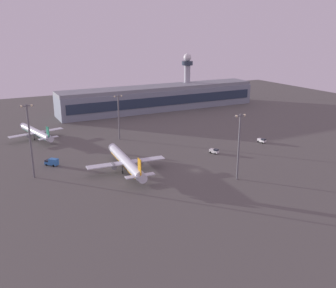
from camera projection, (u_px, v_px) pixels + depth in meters
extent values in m
plane|color=#56544F|center=(196.00, 170.00, 150.17)|extent=(416.00, 416.00, 0.00)
cube|color=gray|center=(160.00, 99.00, 262.85)|extent=(141.13, 22.00, 14.00)
cube|color=#263347|center=(167.00, 101.00, 253.14)|extent=(135.48, 0.40, 6.16)
cube|color=gray|center=(160.00, 88.00, 260.45)|extent=(141.13, 19.80, 2.40)
cylinder|color=#A8A8B2|center=(187.00, 85.00, 276.75)|extent=(4.40, 4.40, 28.86)
cylinder|color=#2D3847|center=(187.00, 63.00, 272.09)|extent=(8.00, 8.00, 3.00)
sphere|color=silver|center=(187.00, 57.00, 270.91)|extent=(5.60, 5.60, 5.60)
cylinder|color=silver|center=(126.00, 161.00, 148.75)|extent=(6.21, 35.47, 3.73)
cone|color=silver|center=(113.00, 148.00, 165.28)|extent=(3.70, 2.60, 3.54)
cone|color=silver|center=(142.00, 178.00, 132.05)|extent=(3.54, 2.98, 3.35)
cube|color=silver|center=(126.00, 162.00, 147.95)|extent=(31.57, 6.13, 0.34)
cube|color=silver|center=(140.00, 176.00, 133.63)|extent=(10.92, 3.11, 0.34)
cube|color=orange|center=(140.00, 167.00, 133.01)|extent=(0.52, 3.15, 6.37)
cylinder|color=slate|center=(113.00, 166.00, 146.11)|extent=(2.40, 3.67, 2.16)
cylinder|color=slate|center=(139.00, 162.00, 150.19)|extent=(2.40, 3.67, 2.16)
cube|color=orange|center=(126.00, 164.00, 149.05)|extent=(5.64, 32.63, 0.35)
cylinder|color=#333338|center=(118.00, 157.00, 159.18)|extent=(0.27, 0.27, 3.48)
cylinder|color=black|center=(118.00, 161.00, 159.69)|extent=(0.47, 1.10, 1.08)
cylinder|color=#333338|center=(122.00, 168.00, 146.29)|extent=(0.27, 0.27, 3.48)
cylinder|color=black|center=(123.00, 172.00, 146.80)|extent=(0.47, 1.10, 1.08)
cylinder|color=#333338|center=(133.00, 167.00, 147.93)|extent=(0.27, 0.27, 3.48)
cylinder|color=black|center=(133.00, 171.00, 148.43)|extent=(0.47, 1.10, 1.08)
cylinder|color=silver|center=(36.00, 132.00, 192.60)|extent=(10.64, 31.23, 3.31)
cone|color=silver|center=(23.00, 126.00, 204.66)|extent=(3.55, 2.78, 3.14)
cone|color=silver|center=(50.00, 139.00, 180.43)|extent=(3.47, 3.07, 2.98)
cube|color=silver|center=(37.00, 133.00, 192.03)|extent=(27.89, 9.99, 0.30)
cube|color=silver|center=(49.00, 138.00, 181.57)|extent=(9.80, 4.30, 0.30)
cube|color=#146B4C|center=(48.00, 132.00, 180.98)|extent=(0.91, 2.77, 5.66)
cylinder|color=slate|center=(27.00, 135.00, 189.20)|extent=(2.60, 3.50, 1.92)
cylinder|color=slate|center=(46.00, 132.00, 195.21)|extent=(2.60, 3.50, 1.92)
cube|color=#146B4C|center=(36.00, 134.00, 192.87)|extent=(9.73, 28.72, 0.31)
cylinder|color=#333338|center=(29.00, 131.00, 200.29)|extent=(0.24, 0.24, 3.09)
cylinder|color=black|center=(29.00, 134.00, 200.74)|extent=(0.57, 1.01, 0.96)
cylinder|color=#333338|center=(34.00, 136.00, 190.28)|extent=(0.24, 0.24, 3.09)
cylinder|color=black|center=(34.00, 139.00, 190.74)|extent=(0.57, 1.01, 0.96)
cylinder|color=#333338|center=(41.00, 135.00, 192.69)|extent=(0.24, 0.24, 3.09)
cylinder|color=black|center=(42.00, 138.00, 193.14)|extent=(0.57, 1.01, 0.96)
cube|color=white|center=(263.00, 141.00, 185.79)|extent=(2.29, 2.37, 1.10)
cube|color=#1E232D|center=(263.00, 139.00, 185.52)|extent=(2.09, 2.10, 0.70)
cube|color=white|center=(260.00, 140.00, 187.21)|extent=(2.25, 2.66, 1.40)
cylinder|color=black|center=(265.00, 142.00, 186.20)|extent=(0.43, 0.93, 0.90)
cylinder|color=black|center=(262.00, 143.00, 185.25)|extent=(0.43, 0.93, 0.90)
cylinder|color=black|center=(261.00, 141.00, 188.28)|extent=(0.43, 0.93, 0.90)
cylinder|color=black|center=(258.00, 141.00, 187.33)|extent=(0.43, 0.93, 0.90)
cube|color=#3372BF|center=(49.00, 163.00, 155.78)|extent=(3.62, 3.65, 1.20)
cube|color=#1E232D|center=(49.00, 161.00, 155.50)|extent=(3.26, 3.28, 0.70)
cube|color=#3372BF|center=(54.00, 162.00, 154.71)|extent=(4.11, 4.22, 2.60)
cylinder|color=black|center=(47.00, 165.00, 155.15)|extent=(0.82, 0.87, 0.90)
cylinder|color=black|center=(50.00, 163.00, 157.02)|extent=(0.82, 0.87, 0.90)
cylinder|color=black|center=(54.00, 166.00, 153.93)|extent=(0.82, 0.87, 0.90)
cylinder|color=black|center=(57.00, 164.00, 155.80)|extent=(0.82, 0.87, 0.90)
cube|color=white|center=(216.00, 152.00, 169.76)|extent=(2.65, 2.71, 1.10)
cube|color=#1E232D|center=(216.00, 150.00, 169.50)|extent=(2.41, 2.41, 0.70)
cube|color=white|center=(212.00, 151.00, 170.88)|extent=(2.70, 2.95, 1.40)
cylinder|color=black|center=(217.00, 153.00, 170.37)|extent=(0.62, 0.95, 0.90)
cylinder|color=black|center=(215.00, 154.00, 169.12)|extent=(0.62, 0.95, 0.90)
cylinder|color=black|center=(213.00, 151.00, 172.02)|extent=(0.62, 0.95, 0.90)
cylinder|color=black|center=(210.00, 152.00, 170.78)|extent=(0.62, 0.95, 0.90)
cylinder|color=slate|center=(239.00, 147.00, 137.87)|extent=(0.70, 0.70, 24.98)
cube|color=slate|center=(241.00, 116.00, 134.39)|extent=(4.80, 0.40, 0.40)
sphere|color=#F9EAB2|center=(236.00, 116.00, 133.60)|extent=(0.90, 0.90, 0.90)
sphere|color=#F9EAB2|center=(245.00, 115.00, 135.18)|extent=(0.90, 0.90, 0.90)
cylinder|color=slate|center=(30.00, 142.00, 139.03)|extent=(0.70, 0.70, 28.18)
cube|color=slate|center=(26.00, 106.00, 135.08)|extent=(4.80, 0.40, 0.40)
sphere|color=#F9EAB2|center=(21.00, 106.00, 134.29)|extent=(0.90, 0.90, 0.90)
sphere|color=#F9EAB2|center=(32.00, 105.00, 135.87)|extent=(0.90, 0.90, 0.90)
cylinder|color=slate|center=(119.00, 117.00, 189.40)|extent=(0.70, 0.70, 22.77)
cube|color=slate|center=(118.00, 96.00, 186.24)|extent=(4.80, 0.40, 0.40)
sphere|color=#F9EAB2|center=(114.00, 96.00, 185.45)|extent=(0.90, 0.90, 0.90)
sphere|color=#F9EAB2|center=(121.00, 96.00, 187.03)|extent=(0.90, 0.90, 0.90)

